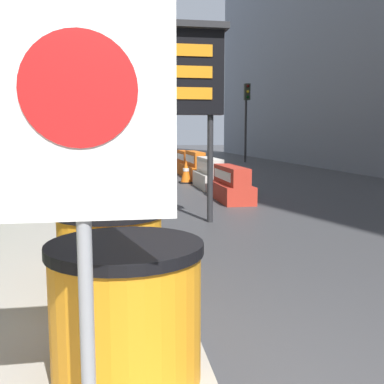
{
  "coord_description": "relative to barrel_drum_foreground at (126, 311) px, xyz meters",
  "views": [
    {
      "loc": [
        -0.52,
        -1.82,
        1.48
      ],
      "look_at": [
        0.68,
        5.29,
        0.56
      ],
      "focal_mm": 42.0,
      "sensor_mm": 36.0,
      "label": 1
    }
  ],
  "objects": [
    {
      "name": "barrel_drum_foreground",
      "position": [
        0.0,
        0.0,
        0.0
      ],
      "size": [
        0.84,
        0.84,
        0.77
      ],
      "color": "orange",
      "rests_on": "sidewalk_left"
    },
    {
      "name": "barrel_drum_middle",
      "position": [
        -0.1,
        1.14,
        0.0
      ],
      "size": [
        0.84,
        0.84,
        0.77
      ],
      "color": "orange",
      "rests_on": "sidewalk_left"
    },
    {
      "name": "barrel_drum_back",
      "position": [
        -0.05,
        2.29,
        0.0
      ],
      "size": [
        0.84,
        0.84,
        0.77
      ],
      "color": "orange",
      "rests_on": "sidewalk_left"
    },
    {
      "name": "warning_sign",
      "position": [
        -0.17,
        -0.59,
        1.0
      ],
      "size": [
        0.73,
        0.08,
        2.0
      ],
      "color": "gray",
      "rests_on": "sidewalk_left"
    },
    {
      "name": "message_board",
      "position": [
        0.71,
        5.01,
        1.94
      ],
      "size": [
        2.13,
        0.36,
        3.25
      ],
      "color": "#28282B",
      "rests_on": "ground_plane"
    },
    {
      "name": "jersey_barrier_red_striped",
      "position": [
        2.5,
        7.41,
        -0.19
      ],
      "size": [
        0.64,
        1.9,
        0.78
      ],
      "color": "red",
      "rests_on": "ground_plane"
    },
    {
      "name": "jersey_barrier_white",
      "position": [
        2.5,
        9.79,
        -0.16
      ],
      "size": [
        0.62,
        1.92,
        0.84
      ],
      "color": "silver",
      "rests_on": "ground_plane"
    },
    {
      "name": "jersey_barrier_orange_near",
      "position": [
        2.5,
        12.12,
        -0.12
      ],
      "size": [
        0.54,
        2.02,
        0.93
      ],
      "color": "orange",
      "rests_on": "ground_plane"
    },
    {
      "name": "jersey_barrier_orange_far",
      "position": [
        2.5,
        14.39,
        -0.15
      ],
      "size": [
        0.5,
        2.04,
        0.87
      ],
      "color": "orange",
      "rests_on": "ground_plane"
    },
    {
      "name": "traffic_cone_near",
      "position": [
        2.05,
        11.14,
        -0.18
      ],
      "size": [
        0.4,
        0.4,
        0.72
      ],
      "color": "black",
      "rests_on": "ground_plane"
    },
    {
      "name": "traffic_cone_mid",
      "position": [
        2.94,
        7.92,
        -0.24
      ],
      "size": [
        0.33,
        0.33,
        0.59
      ],
      "color": "black",
      "rests_on": "ground_plane"
    },
    {
      "name": "traffic_light_near_curb",
      "position": [
        1.47,
        18.11,
        2.26
      ],
      "size": [
        0.28,
        0.45,
        3.85
      ],
      "color": "#2D2D30",
      "rests_on": "ground_plane"
    },
    {
      "name": "traffic_light_far_side",
      "position": [
        6.77,
        20.77,
        2.44
      ],
      "size": [
        0.28,
        0.45,
        4.11
      ],
      "color": "#2D2D30",
      "rests_on": "ground_plane"
    },
    {
      "name": "pedestrian_worker",
      "position": [
        1.21,
        16.29,
        0.47
      ],
      "size": [
        0.5,
        0.51,
        1.71
      ],
      "rotation": [
        0.0,
        0.0,
        0.85
      ],
      "color": "#333338",
      "rests_on": "ground_plane"
    }
  ]
}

